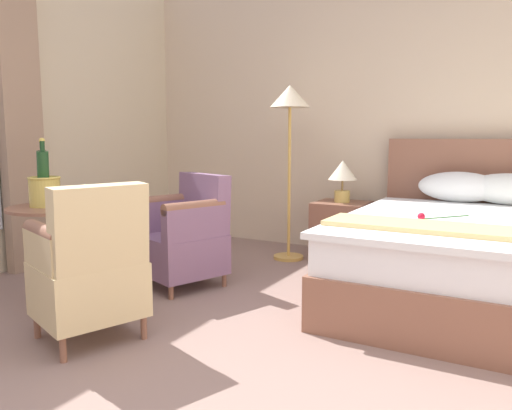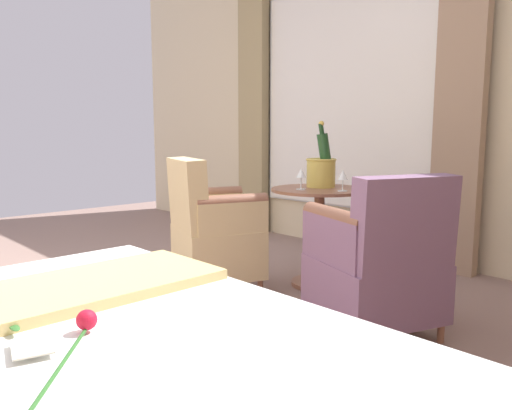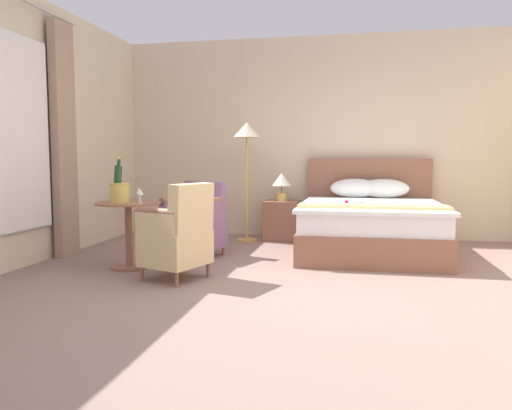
# 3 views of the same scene
# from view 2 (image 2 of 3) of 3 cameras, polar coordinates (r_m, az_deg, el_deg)

# --- Properties ---
(ground_plane) EXTENTS (7.79, 7.79, 0.00)m
(ground_plane) POSITION_cam_2_polar(r_m,az_deg,el_deg) (3.09, -25.18, -12.53)
(ground_plane) COLOR gray
(wall_window_side) EXTENTS (0.27, 6.41, 2.85)m
(wall_window_side) POSITION_cam_2_polar(r_m,az_deg,el_deg) (4.70, 10.50, 12.50)
(wall_window_side) COLOR beige
(wall_window_side) RESTS_ON ground
(side_table_round) EXTENTS (0.66, 0.66, 0.68)m
(side_table_round) POSITION_cam_2_polar(r_m,az_deg,el_deg) (3.46, 7.21, -2.20)
(side_table_round) COLOR brown
(side_table_round) RESTS_ON ground
(champagne_bucket) EXTENTS (0.21, 0.21, 0.46)m
(champagne_bucket) POSITION_cam_2_polar(r_m,az_deg,el_deg) (3.49, 7.50, 4.20)
(champagne_bucket) COLOR gold
(champagne_bucket) RESTS_ON side_table_round
(wine_glass_near_bucket) EXTENTS (0.07, 0.07, 0.14)m
(wine_glass_near_bucket) POSITION_cam_2_polar(r_m,az_deg,el_deg) (3.32, 5.18, 3.49)
(wine_glass_near_bucket) COLOR white
(wine_glass_near_bucket) RESTS_ON side_table_round
(wine_glass_near_edge) EXTENTS (0.06, 0.06, 0.14)m
(wine_glass_near_edge) POSITION_cam_2_polar(r_m,az_deg,el_deg) (3.26, 9.90, 3.26)
(wine_glass_near_edge) COLOR white
(wine_glass_near_edge) RESTS_ON side_table_round
(armchair_by_window) EXTENTS (0.73, 0.73, 0.86)m
(armchair_by_window) POSITION_cam_2_polar(r_m,az_deg,el_deg) (2.66, 13.92, -6.67)
(armchair_by_window) COLOR brown
(armchair_by_window) RESTS_ON ground
(armchair_facing_bed) EXTENTS (0.66, 0.67, 0.90)m
(armchair_facing_bed) POSITION_cam_2_polar(r_m,az_deg,el_deg) (3.25, -5.06, -3.09)
(armchair_facing_bed) COLOR brown
(armchair_facing_bed) RESTS_ON ground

